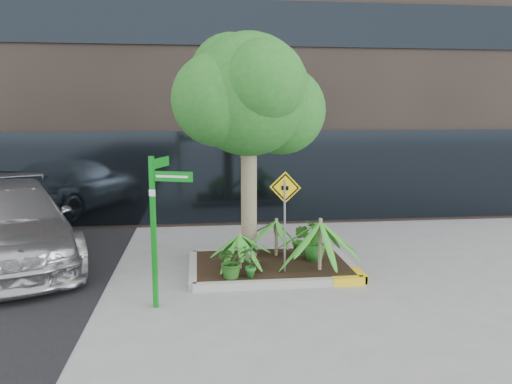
{
  "coord_description": "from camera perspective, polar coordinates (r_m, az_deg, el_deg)",
  "views": [
    {
      "loc": [
        -1.26,
        -9.5,
        3.2
      ],
      "look_at": [
        -0.13,
        0.2,
        1.64
      ],
      "focal_mm": 35.0,
      "sensor_mm": 36.0,
      "label": 1
    }
  ],
  "objects": [
    {
      "name": "ground",
      "position": [
        10.1,
        0.86,
        -9.42
      ],
      "size": [
        80.0,
        80.0,
        0.0
      ],
      "primitive_type": "plane",
      "color": "gray",
      "rests_on": "ground"
    },
    {
      "name": "palm_back",
      "position": [
        10.69,
        2.35,
        -3.32
      ],
      "size": [
        0.92,
        0.92,
        1.02
      ],
      "color": "gray",
      "rests_on": "ground"
    },
    {
      "name": "palm_front",
      "position": [
        9.76,
        7.38,
        -3.39
      ],
      "size": [
        1.16,
        1.16,
        1.28
      ],
      "color": "gray",
      "rests_on": "ground"
    },
    {
      "name": "parked_car",
      "position": [
        11.94,
        -26.35,
        -3.26
      ],
      "size": [
        4.45,
        6.31,
        1.7
      ],
      "primitive_type": "imported",
      "rotation": [
        0.0,
        0.0,
        0.4
      ],
      "color": "#B7B7BC",
      "rests_on": "ground"
    },
    {
      "name": "shrub_a",
      "position": [
        9.37,
        -2.75,
        -7.88
      ],
      "size": [
        0.74,
        0.74,
        0.64
      ],
      "primitive_type": "imported",
      "rotation": [
        0.0,
        0.0,
        0.34
      ],
      "color": "#205016",
      "rests_on": "planter"
    },
    {
      "name": "cattle_sign",
      "position": [
        9.46,
        3.33,
        -1.47
      ],
      "size": [
        0.56,
        0.24,
        1.96
      ],
      "rotation": [
        0.0,
        0.0,
        -0.39
      ],
      "color": "slate",
      "rests_on": "ground"
    },
    {
      "name": "planter",
      "position": [
        10.36,
        1.95,
        -8.36
      ],
      "size": [
        3.35,
        2.36,
        0.15
      ],
      "color": "#9E9E99",
      "rests_on": "ground"
    },
    {
      "name": "shrub_d",
      "position": [
        10.8,
        5.13,
        -5.49
      ],
      "size": [
        0.53,
        0.53,
        0.69
      ],
      "primitive_type": "imported",
      "rotation": [
        0.0,
        0.0,
        5.6
      ],
      "color": "#295E1B",
      "rests_on": "planter"
    },
    {
      "name": "tree",
      "position": [
        10.42,
        -0.86,
        11.02
      ],
      "size": [
        3.25,
        2.88,
        4.87
      ],
      "color": "gray",
      "rests_on": "ground"
    },
    {
      "name": "palm_left",
      "position": [
        9.82,
        -1.88,
        -4.91
      ],
      "size": [
        0.82,
        0.82,
        0.91
      ],
      "color": "gray",
      "rests_on": "ground"
    },
    {
      "name": "street_sign_post",
      "position": [
        8.26,
        -11.24,
        -2.6
      ],
      "size": [
        0.71,
        0.9,
        2.52
      ],
      "rotation": [
        0.0,
        0.0,
        -0.34
      ],
      "color": "#0B8119",
      "rests_on": "ground"
    },
    {
      "name": "shrub_b",
      "position": [
        10.51,
        6.69,
        -5.5
      ],
      "size": [
        0.62,
        0.62,
        0.84
      ],
      "primitive_type": "imported",
      "rotation": [
        0.0,
        0.0,
        1.98
      ],
      "color": "#226B20",
      "rests_on": "planter"
    },
    {
      "name": "shrub_c",
      "position": [
        9.39,
        -0.6,
        -7.7
      ],
      "size": [
        0.51,
        0.51,
        0.68
      ],
      "primitive_type": "imported",
      "rotation": [
        0.0,
        0.0,
        3.89
      ],
      "color": "#1F6521",
      "rests_on": "planter"
    }
  ]
}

